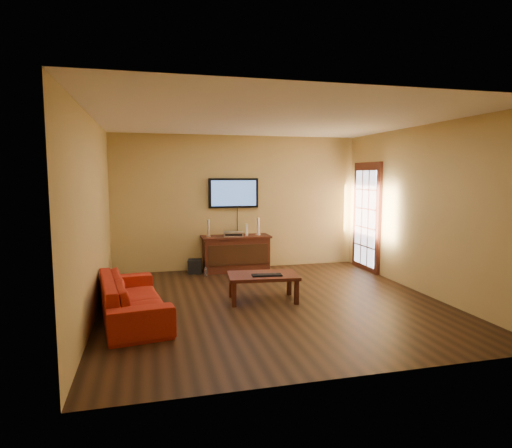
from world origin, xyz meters
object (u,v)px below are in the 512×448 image
object	(u,v)px
media_console	(236,253)
game_console	(247,230)
coffee_table	(263,278)
sofa	(133,290)
speaker_left	(208,229)
speaker_right	(258,227)
television	(234,193)
av_receiver	(234,234)
subwoofer	(195,266)
keyboard	(267,275)
bottle	(206,272)

from	to	relation	value
media_console	game_console	xyz separation A→B (m)	(0.23, 0.03, 0.46)
coffee_table	sofa	world-z (taller)	sofa
speaker_left	speaker_right	size ratio (longest dim) A/B	0.98
television	game_console	size ratio (longest dim) A/B	4.56
media_console	speaker_right	distance (m)	0.69
coffee_table	speaker_right	xyz separation A→B (m)	(0.48, 2.15, 0.51)
speaker_left	av_receiver	xyz separation A→B (m)	(0.49, -0.06, -0.11)
television	speaker_right	xyz separation A→B (m)	(0.46, -0.19, -0.68)
game_console	av_receiver	bearing A→B (deg)	-153.40
speaker_right	subwoofer	distance (m)	1.48
television	av_receiver	world-z (taller)	television
sofa	speaker_right	world-z (taller)	speaker_right
sofa	keyboard	world-z (taller)	sofa
media_console	speaker_left	bearing A→B (deg)	177.88
subwoofer	bottle	xyz separation A→B (m)	(0.16, -0.37, -0.04)
television	speaker_right	bearing A→B (deg)	-22.44
game_console	keyboard	distance (m)	2.30
coffee_table	subwoofer	bearing A→B (deg)	110.91
speaker_left	speaker_right	xyz separation A→B (m)	(1.01, 0.01, 0.00)
keyboard	subwoofer	bearing A→B (deg)	110.72
speaker_left	sofa	bearing A→B (deg)	-118.51
media_console	bottle	xyz separation A→B (m)	(-0.66, -0.37, -0.27)
speaker_right	bottle	xyz separation A→B (m)	(-1.12, -0.40, -0.78)
media_console	speaker_right	world-z (taller)	speaker_right
speaker_right	game_console	world-z (taller)	speaker_right
speaker_left	keyboard	size ratio (longest dim) A/B	0.74
subwoofer	keyboard	bearing A→B (deg)	-60.37
media_console	speaker_right	bearing A→B (deg)	3.42
television	bottle	size ratio (longest dim) A/B	5.37
media_console	sofa	world-z (taller)	sofa
speaker_right	game_console	bearing A→B (deg)	-179.53
television	av_receiver	size ratio (longest dim) A/B	2.62
av_receiver	game_console	world-z (taller)	game_console
game_console	keyboard	xyz separation A→B (m)	(-0.21, -2.25, -0.40)
subwoofer	bottle	distance (m)	0.41
media_console	av_receiver	size ratio (longest dim) A/B	3.54
media_console	game_console	size ratio (longest dim) A/B	6.14
media_console	television	world-z (taller)	television
speaker_right	coffee_table	bearing A→B (deg)	-102.48
coffee_table	sofa	bearing A→B (deg)	-169.14
bottle	av_receiver	bearing A→B (deg)	28.25
game_console	keyboard	size ratio (longest dim) A/B	0.48
av_receiver	subwoofer	size ratio (longest dim) A/B	1.45
coffee_table	subwoofer	xyz separation A→B (m)	(-0.81, 2.12, -0.22)
speaker_right	av_receiver	world-z (taller)	speaker_right
bottle	subwoofer	bearing A→B (deg)	113.76
subwoofer	game_console	bearing A→B (deg)	10.40
sofa	speaker_left	distance (m)	2.89
television	coffee_table	bearing A→B (deg)	-90.29
keyboard	game_console	bearing A→B (deg)	84.67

